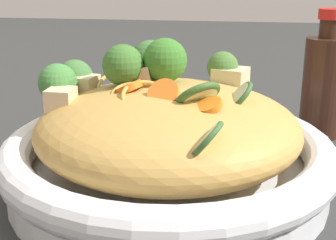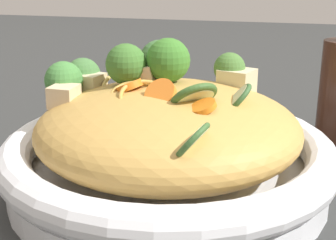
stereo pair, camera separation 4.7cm
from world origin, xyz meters
name	(u,v)px [view 2 (the right image)]	position (x,y,z in m)	size (l,w,h in m)	color
ground_plane	(168,187)	(0.00, 0.00, 0.00)	(3.00, 3.00, 0.00)	#2E2F2F
serving_bowl	(168,161)	(0.00, 0.00, 0.03)	(0.33, 0.33, 0.06)	white
noodle_heap	(168,128)	(0.00, 0.00, 0.06)	(0.26, 0.26, 0.09)	#BF9247
broccoli_florets	(138,68)	(0.05, -0.05, 0.11)	(0.21, 0.14, 0.08)	#9BC27C
carrot_coins	(158,94)	(0.00, 0.02, 0.11)	(0.11, 0.07, 0.03)	orange
zucchini_slices	(204,107)	(-0.04, 0.04, 0.10)	(0.08, 0.13, 0.05)	beige
chicken_chunks	(149,84)	(0.03, -0.03, 0.10)	(0.19, 0.12, 0.04)	beige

